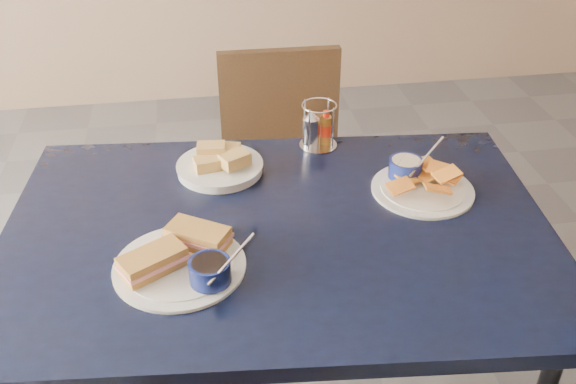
{
  "coord_description": "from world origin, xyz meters",
  "views": [
    {
      "loc": [
        -0.15,
        -1.12,
        1.67
      ],
      "look_at": [
        0.05,
        0.14,
        0.82
      ],
      "focal_mm": 40.0,
      "sensor_mm": 36.0,
      "label": 1
    }
  ],
  "objects": [
    {
      "name": "sandwich_plate",
      "position": [
        -0.2,
        -0.01,
        0.77
      ],
      "size": [
        0.31,
        0.29,
        0.12
      ],
      "color": "white",
      "rests_on": "dining_table"
    },
    {
      "name": "bread_basket",
      "position": [
        -0.1,
        0.38,
        0.77
      ],
      "size": [
        0.23,
        0.23,
        0.07
      ],
      "color": "white",
      "rests_on": "dining_table"
    },
    {
      "name": "dining_table",
      "position": [
        0.02,
        0.1,
        0.69
      ],
      "size": [
        1.39,
        1.0,
        0.75
      ],
      "color": "black",
      "rests_on": "ground"
    },
    {
      "name": "condiment_caddy",
      "position": [
        0.19,
        0.48,
        0.81
      ],
      "size": [
        0.11,
        0.11,
        0.14
      ],
      "color": "silver",
      "rests_on": "dining_table"
    },
    {
      "name": "chair_far",
      "position": [
        0.14,
        0.8,
        0.51
      ],
      "size": [
        0.43,
        0.41,
        0.89
      ],
      "color": "black",
      "rests_on": "ground"
    },
    {
      "name": "plantain_plate",
      "position": [
        0.41,
        0.22,
        0.77
      ],
      "size": [
        0.27,
        0.27,
        0.12
      ],
      "color": "white",
      "rests_on": "dining_table"
    }
  ]
}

